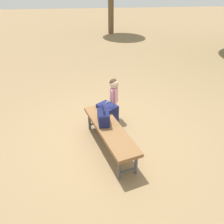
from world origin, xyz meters
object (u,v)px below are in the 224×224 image
park_bench (110,130)px  child_standing (114,93)px  handbag (103,117)px  backpack_large (108,115)px

park_bench → child_standing: 1.02m
handbag → child_standing: (0.84, -0.29, 0.02)m
park_bench → backpack_large: backpack_large is taller
child_standing → park_bench: bearing=168.7°
child_standing → backpack_large: child_standing is taller
park_bench → handbag: (0.14, 0.09, 0.18)m
park_bench → child_standing: bearing=-11.3°
handbag → backpack_large: size_ratio=0.60×
park_bench → backpack_large: 0.63m
handbag → park_bench: bearing=-147.4°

